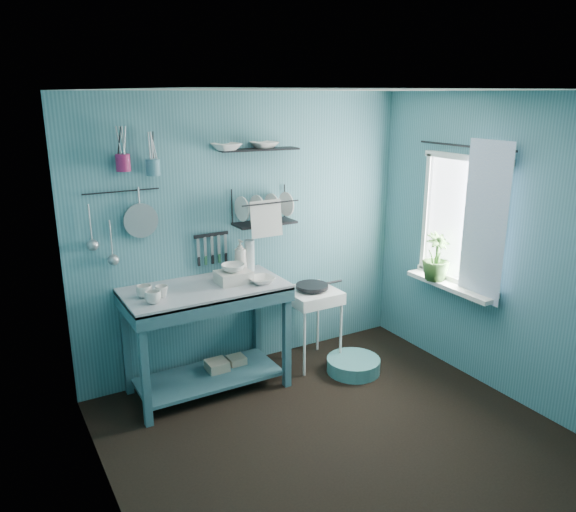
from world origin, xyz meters
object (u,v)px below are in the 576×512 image
mug_left (153,297)px  soap_bottle (240,256)px  utensil_cup_teal (153,167)px  mug_right (144,292)px  work_counter (207,339)px  mug_mid (162,291)px  utensil_cup_magenta (123,163)px  floor_basin (353,365)px  water_bottle (249,255)px  wash_tub (233,277)px  frying_pan (312,286)px  potted_plant (436,257)px  hotplate_stand (311,327)px  storage_tin_small (237,367)px  colander (141,221)px  storage_tin_large (217,372)px  dish_rack (264,206)px

mug_left → soap_bottle: soap_bottle is taller
utensil_cup_teal → mug_right: bearing=-129.2°
work_counter → mug_mid: bearing=-174.5°
utensil_cup_magenta → floor_basin: size_ratio=0.26×
mug_left → mug_mid: 0.14m
water_bottle → work_counter: bearing=-157.1°
wash_tub → frying_pan: bearing=1.1°
potted_plant → floor_basin: potted_plant is taller
hotplate_stand → potted_plant: potted_plant is taller
work_counter → storage_tin_small: (0.30, 0.08, -0.37)m
colander → wash_tub: bearing=-24.7°
storage_tin_large → floor_basin: size_ratio=0.45×
utensil_cup_magenta → storage_tin_large: bearing=-18.2°
floor_basin → storage_tin_small: bearing=155.4°
colander → storage_tin_large: (0.51, -0.23, -1.38)m
hotplate_stand → storage_tin_large: hotplate_stand is taller
frying_pan → potted_plant: (0.98, -0.56, 0.28)m
frying_pan → colander: 1.65m
frying_pan → utensil_cup_magenta: bearing=170.6°
colander → hotplate_stand: bearing=-11.3°
utensil_cup_teal → potted_plant: utensil_cup_teal is taller
mug_left → dish_rack: (1.15, 0.36, 0.52)m
storage_tin_large → floor_basin: bearing=-19.5°
water_bottle → frying_pan: water_bottle is taller
utensil_cup_magenta → storage_tin_large: size_ratio=0.59×
water_bottle → frying_pan: bearing=-23.3°
dish_rack → potted_plant: size_ratio=1.25×
work_counter → potted_plant: (2.02, -0.56, 0.58)m
wash_tub → storage_tin_large: 0.90m
mug_mid → utensil_cup_magenta: size_ratio=0.77×
frying_pan → storage_tin_large: (-0.94, 0.06, -0.66)m
dish_rack → colander: 1.08m
mug_right → soap_bottle: soap_bottle is taller
mug_left → colander: 0.67m
mug_right → colander: 0.58m
hotplate_stand → work_counter: bearing=-179.7°
dish_rack → soap_bottle: bearing=172.5°
mug_mid → utensil_cup_magenta: utensil_cup_magenta is taller
wash_tub → storage_tin_large: wash_tub is taller
mug_right → frying_pan: bearing=-0.2°
mug_left → potted_plant: 2.54m
colander → floor_basin: 2.31m
floor_basin → utensil_cup_teal: bearing=158.4°
hotplate_stand → utensil_cup_teal: utensil_cup_teal is taller
work_counter → wash_tub: size_ratio=4.76×
mug_mid → storage_tin_small: 1.13m
colander → mug_right: bearing=-107.3°
frying_pan → storage_tin_small: 1.00m
wash_tub → frying_pan: (0.79, 0.01, -0.23)m
hotplate_stand → dish_rack: bearing=151.4°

